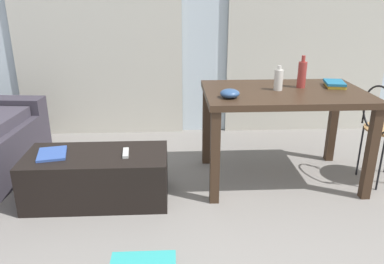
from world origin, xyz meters
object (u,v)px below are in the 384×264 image
Objects in this scene: magazine at (52,154)px; bottle_far at (302,74)px; bottle_near at (279,80)px; book_stack at (335,84)px; tv_remote_primary at (126,153)px; bowl at (230,93)px; coffee_table at (98,177)px; wire_chair at (384,123)px; craft_table at (284,103)px.

bottle_far is at bearing -1.08° from magazine.
bottle_near is 0.52m from book_stack.
bowl is at bearing 1.21° from tv_remote_primary.
coffee_table is 1.27× the size of wire_chair.
magazine is at bearing -170.60° from book_stack.
wire_chair is 2.10m from tv_remote_primary.
coffee_table is 1.21m from bowl.
book_stack reaches higher than craft_table.
craft_table is at bearing 173.05° from wire_chair.
craft_table is at bearing -16.69° from bottle_near.
bottle_near is at bearing -159.68° from bottle_far.
bowl reaches higher than coffee_table.
tv_remote_primary is (-1.22, -0.30, -0.49)m from bottle_near.
magazine is (-2.28, -0.38, -0.42)m from book_stack.
bottle_far is (-0.66, 0.20, 0.37)m from wire_chair.
wire_chair is at bearing 4.25° from coffee_table.
tv_remote_primary is 0.56m from magazine.
craft_table reaches higher than magazine.
bottle_near reaches higher than craft_table.
wire_chair is at bearing -7.82° from magazine.
book_stack is at bearing 10.99° from coffee_table.
tv_remote_primary is (0.23, -0.01, 0.20)m from coffee_table.
wire_chair reaches higher than tv_remote_primary.
bottle_far is 1.03× the size of magazine.
magazine is (-1.35, -0.07, -0.43)m from bowl.
craft_table is 5.06× the size of magazine.
book_stack is (1.96, 0.38, 0.62)m from coffee_table.
bowl reaches higher than book_stack.
bowl is 0.59× the size of book_stack.
bottle_near reaches higher than bowl.
tv_remote_primary reaches higher than coffee_table.
bottle_near is 0.48m from bowl.
craft_table is 0.20m from bottle_near.
wire_chair is 0.94m from bottle_near.
coffee_table is at bearing -168.75° from bottle_near.
craft_table is 0.29m from bottle_far.
bottle_near is at bearing -169.78° from book_stack.
magazine is at bearing -170.84° from bottle_near.
bowl is 0.86× the size of tv_remote_primary.
wire_chair is 1.33m from bowl.
bowl is at bearing -161.60° from book_stack.
coffee_table is at bearing -167.53° from bottle_far.
craft_table is 0.54m from bowl.
wire_chair is at bearing -6.95° from craft_table.
bowl is at bearing -175.44° from wire_chair.
bowl is (1.02, 0.07, 0.63)m from coffee_table.
book_stack is 0.97× the size of magazine.
bottle_far reaches higher than wire_chair.
bottle_far reaches higher than magazine.
book_stack is (0.29, 0.01, -0.09)m from bottle_far.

